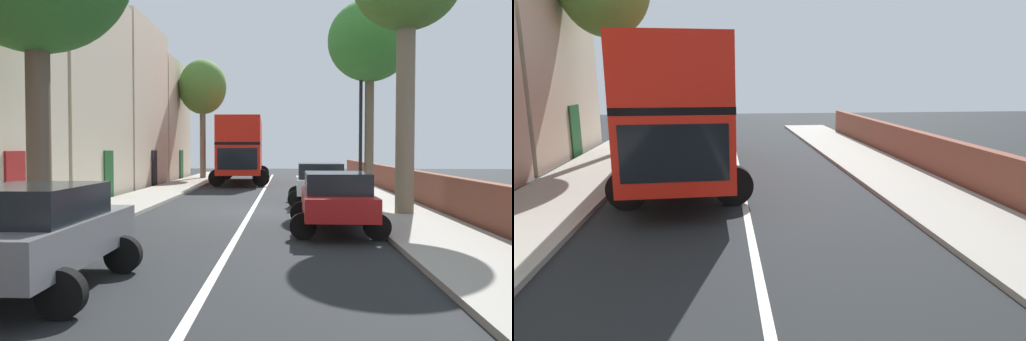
% 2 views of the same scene
% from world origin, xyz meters
% --- Properties ---
extents(double_decker_bus, '(3.85, 10.93, 4.06)m').
position_xyz_m(double_decker_bus, '(-1.70, 15.91, 2.35)').
color(double_decker_bus, red).
rests_on(double_decker_bus, ground).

